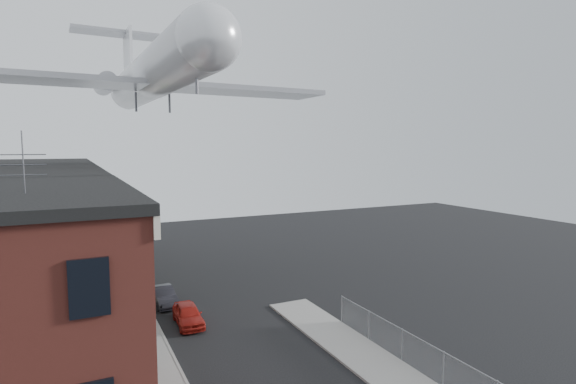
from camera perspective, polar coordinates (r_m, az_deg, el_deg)
name	(u,v)px	position (r m, az deg, el deg)	size (l,w,h in m)	color
sidewalk_left	(125,304)	(36.32, -19.97, -13.24)	(3.00, 62.00, 0.12)	gray
curb_left	(146,301)	(36.48, -17.64, -13.06)	(0.15, 62.00, 0.14)	gray
row_house_a	(6,274)	(27.72, -32.17, -8.79)	(11.98, 7.00, 10.30)	slate
row_house_b	(19,247)	(34.52, -30.95, -5.99)	(11.98, 7.00, 10.30)	gray
row_house_c	(28,229)	(41.39, -30.14, -4.11)	(11.98, 7.00, 10.30)	slate
row_house_d	(34,217)	(48.30, -29.57, -2.77)	(11.98, 7.00, 10.30)	gray
row_house_e	(38,208)	(55.23, -29.14, -1.76)	(11.98, 7.00, 10.30)	slate
chainlink_fence	(443,369)	(24.42, 19.14, -20.50)	(0.06, 18.06, 1.90)	gray
utility_pole	(132,262)	(29.28, -19.20, -8.39)	(1.80, 0.26, 9.00)	black
street_tree	(121,248)	(39.21, -20.43, -6.70)	(3.22, 3.20, 5.20)	black
car_near	(188,314)	(31.28, -12.56, -14.94)	(1.62, 4.02, 1.37)	#9F1C14
car_mid	(163,296)	(35.30, -15.57, -12.60)	(1.43, 4.10, 1.35)	black
car_far	(130,256)	(48.80, -19.41, -7.62)	(1.81, 4.46, 1.29)	gray
airplane	(153,75)	(38.36, -16.74, 14.08)	(26.64, 30.41, 8.83)	silver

